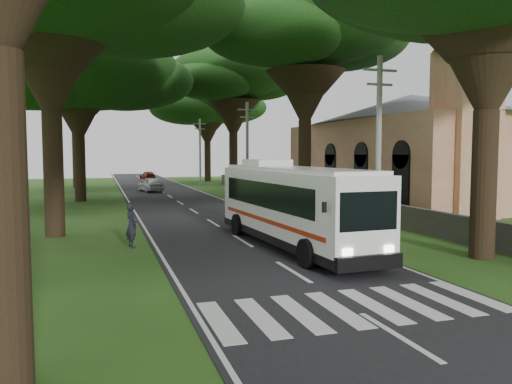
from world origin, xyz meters
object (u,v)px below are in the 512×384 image
object	(u,v)px
church	(411,141)
coach_bus	(292,204)
pole_near	(378,146)
distant_car_a	(151,184)
pole_mid	(247,150)
pole_far	(200,151)
pedestrian	(131,225)
distant_car_c	(148,175)

from	to	relation	value
church	coach_bus	bearing A→B (deg)	-136.69
church	pole_near	xyz separation A→B (m)	(-12.36, -15.55, -0.73)
distant_car_a	pole_near	bearing A→B (deg)	89.73
pole_mid	pole_far	xyz separation A→B (m)	(0.00, 20.00, 0.00)
coach_bus	distant_car_a	world-z (taller)	coach_bus
pole_far	pedestrian	xyz separation A→B (m)	(-10.24, -37.95, -3.25)
pole_near	coach_bus	distance (m)	4.59
coach_bus	pole_near	bearing A→B (deg)	-6.42
distant_car_a	church	bearing A→B (deg)	126.75
pole_near	pedestrian	world-z (taller)	pole_near
pole_near	coach_bus	xyz separation A→B (m)	(-3.90, 0.21, -2.40)
coach_bus	distant_car_c	xyz separation A→B (m)	(-0.80, 56.55, -1.16)
distant_car_a	distant_car_c	distance (m)	24.55
pedestrian	distant_car_a	bearing A→B (deg)	-25.03
pole_far	distant_car_c	xyz separation A→B (m)	(-4.70, 16.76, -3.56)
coach_bus	distant_car_a	xyz separation A→B (m)	(-2.70, 32.07, -1.01)
coach_bus	distant_car_a	distance (m)	32.20
church	distant_car_c	distance (m)	44.81
distant_car_a	coach_bus	bearing A→B (deg)	82.98
pedestrian	coach_bus	bearing A→B (deg)	-124.37
church	pole_far	distance (m)	27.41
pole_mid	pedestrian	distance (m)	20.92
pole_mid	coach_bus	distance (m)	20.31
distant_car_a	pole_mid	bearing A→B (deg)	106.43
pole_mid	pole_far	bearing A→B (deg)	90.00
coach_bus	distant_car_c	size ratio (longest dim) A/B	2.80
pole_mid	pedestrian	world-z (taller)	pole_mid
pole_mid	distant_car_a	bearing A→B (deg)	118.25
pole_near	church	bearing A→B (deg)	51.50
distant_car_a	distant_car_c	world-z (taller)	distant_car_a
pole_far	coach_bus	bearing A→B (deg)	-95.60
pole_near	pedestrian	bearing A→B (deg)	168.67
distant_car_c	church	bearing A→B (deg)	104.37
pole_far	distant_car_c	world-z (taller)	pole_far
coach_bus	church	bearing A→B (deg)	39.97
coach_bus	distant_car_a	bearing A→B (deg)	91.46
church	distant_car_a	bearing A→B (deg)	138.57
pole_near	pedestrian	xyz separation A→B (m)	(-10.24, 2.05, -3.25)
pole_mid	distant_car_a	distance (m)	14.35
pole_mid	distant_car_c	world-z (taller)	pole_mid
pole_near	pedestrian	distance (m)	10.94
pole_far	distant_car_a	world-z (taller)	pole_far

